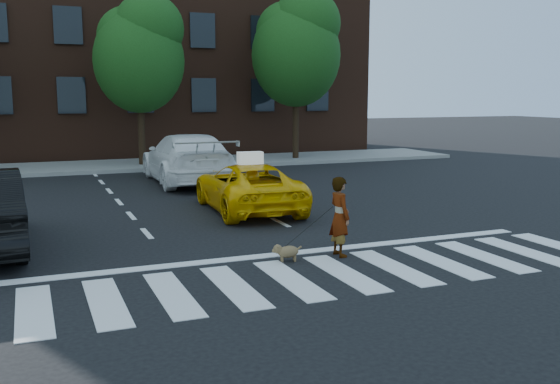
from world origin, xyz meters
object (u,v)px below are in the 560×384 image
at_px(tree_mid, 139,49).
at_px(taxi, 248,187).
at_px(tree_right, 297,44).
at_px(dog, 286,251).
at_px(white_suv, 187,158).
at_px(woman, 340,217).

xyz_separation_m(tree_mid, taxi, (0.87, -10.81, -4.22)).
relative_size(tree_mid, tree_right, 0.92).
bearing_deg(tree_right, dog, -114.27).
bearing_deg(white_suv, woman, 92.87).
bearing_deg(white_suv, tree_right, -140.11).
bearing_deg(woman, dog, 88.58).
bearing_deg(tree_right, white_suv, -141.35).
height_order(taxi, dog, taxi).
xyz_separation_m(taxi, woman, (0.07, -5.08, 0.13)).
relative_size(tree_mid, woman, 4.65).
distance_m(tree_mid, white_suv, 6.50).
bearing_deg(tree_mid, taxi, -85.42).
xyz_separation_m(tree_mid, white_suv, (0.63, -5.09, -4.00)).
relative_size(tree_mid, white_suv, 1.20).
relative_size(tree_mid, taxi, 1.56).
bearing_deg(white_suv, dog, 87.02).
height_order(tree_right, woman, tree_right).
distance_m(taxi, dog, 5.20).
relative_size(tree_right, woman, 5.04).
bearing_deg(tree_mid, woman, -86.61).
xyz_separation_m(taxi, dog, (-1.03, -5.07, -0.44)).
height_order(tree_mid, white_suv, tree_mid).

